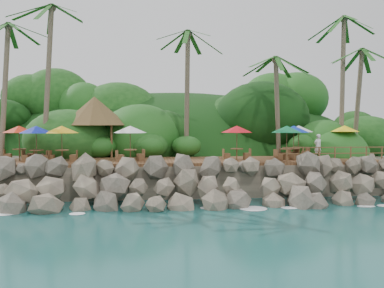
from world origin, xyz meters
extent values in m
plane|color=#19514F|center=(0.00, 0.00, 0.00)|extent=(140.00, 140.00, 0.00)
cube|color=gray|center=(0.00, 16.00, 1.05)|extent=(32.00, 25.20, 2.10)
ellipsoid|color=#143811|center=(0.00, 23.50, 0.00)|extent=(44.80, 28.00, 15.40)
cube|color=brown|center=(0.00, 6.00, 2.20)|extent=(26.00, 5.00, 0.20)
ellipsoid|color=white|center=(-9.00, 0.30, 0.03)|extent=(1.20, 0.80, 0.06)
ellipsoid|color=white|center=(-6.00, 0.30, 0.03)|extent=(1.20, 0.80, 0.06)
ellipsoid|color=white|center=(-3.00, 0.30, 0.03)|extent=(1.20, 0.80, 0.06)
ellipsoid|color=white|center=(0.00, 0.30, 0.03)|extent=(1.20, 0.80, 0.06)
ellipsoid|color=white|center=(3.00, 0.30, 0.03)|extent=(1.20, 0.80, 0.06)
ellipsoid|color=white|center=(6.00, 0.30, 0.03)|extent=(1.20, 0.80, 0.06)
ellipsoid|color=white|center=(9.00, 0.30, 0.03)|extent=(1.20, 0.80, 0.06)
cylinder|color=brown|center=(-13.29, 8.35, 7.29)|extent=(0.39, 2.39, 9.85)
ellipsoid|color=#23601E|center=(-13.29, 8.35, 12.28)|extent=(6.00, 6.00, 2.40)
cylinder|color=brown|center=(-10.30, 8.47, 7.98)|extent=(0.75, 2.15, 11.29)
ellipsoid|color=#23601E|center=(-10.30, 8.47, 13.67)|extent=(6.00, 6.00, 2.40)
cylinder|color=brown|center=(-0.09, 8.83, 7.05)|extent=(0.58, 0.73, 9.51)
ellipsoid|color=#23601E|center=(-0.09, 8.83, 11.80)|extent=(6.00, 6.00, 2.40)
cylinder|color=brown|center=(7.17, 9.33, 6.17)|extent=(0.99, 0.96, 7.73)
ellipsoid|color=#23601E|center=(7.17, 9.33, 10.03)|extent=(6.00, 6.00, 2.40)
cylinder|color=brown|center=(12.28, 8.77, 7.88)|extent=(1.25, 1.91, 11.10)
ellipsoid|color=#23601E|center=(12.28, 8.77, 13.47)|extent=(6.00, 6.00, 2.40)
cylinder|color=brown|center=(13.74, 9.04, 6.50)|extent=(0.65, 1.09, 8.41)
ellipsoid|color=#23601E|center=(13.74, 9.04, 10.71)|extent=(6.00, 6.00, 2.40)
cylinder|color=brown|center=(-8.57, 8.34, 3.50)|extent=(0.16, 0.16, 2.40)
cylinder|color=brown|center=(-5.77, 8.34, 3.50)|extent=(0.16, 0.16, 2.40)
cylinder|color=brown|center=(-8.57, 11.14, 3.50)|extent=(0.16, 0.16, 2.40)
cylinder|color=brown|center=(-5.77, 11.14, 3.50)|extent=(0.16, 0.16, 2.40)
cone|color=brown|center=(-7.17, 9.74, 5.80)|extent=(5.21, 5.21, 2.20)
cylinder|color=brown|center=(7.06, 5.22, 2.69)|extent=(0.08, 0.08, 0.78)
cylinder|color=brown|center=(7.06, 5.22, 3.09)|extent=(0.88, 0.88, 0.05)
cylinder|color=brown|center=(7.06, 5.22, 3.45)|extent=(0.05, 0.05, 2.31)
cone|color=#0D2FAE|center=(7.06, 5.22, 4.45)|extent=(2.20, 2.20, 0.47)
cube|color=brown|center=(6.38, 5.51, 2.54)|extent=(0.58, 0.58, 0.48)
cube|color=brown|center=(7.73, 4.94, 2.54)|extent=(0.58, 0.58, 0.48)
cylinder|color=brown|center=(3.06, 5.40, 2.69)|extent=(0.08, 0.08, 0.78)
cylinder|color=brown|center=(3.06, 5.40, 3.09)|extent=(0.88, 0.88, 0.05)
cylinder|color=brown|center=(3.06, 5.40, 3.45)|extent=(0.05, 0.05, 2.31)
cone|color=red|center=(3.06, 5.40, 4.45)|extent=(2.20, 2.20, 0.47)
cube|color=brown|center=(2.33, 5.35, 2.54)|extent=(0.47, 0.47, 0.48)
cube|color=brown|center=(3.79, 5.46, 2.54)|extent=(0.47, 0.47, 0.48)
cylinder|color=brown|center=(-8.67, 5.12, 2.69)|extent=(0.08, 0.08, 0.78)
cylinder|color=brown|center=(-8.67, 5.12, 3.09)|extent=(0.88, 0.88, 0.05)
cylinder|color=brown|center=(-8.67, 5.12, 3.45)|extent=(0.05, 0.05, 2.31)
cone|color=gold|center=(-8.67, 5.12, 4.45)|extent=(2.20, 2.20, 0.47)
cube|color=brown|center=(-9.40, 5.13, 2.54)|extent=(0.45, 0.45, 0.48)
cube|color=brown|center=(-7.93, 5.11, 2.54)|extent=(0.45, 0.45, 0.48)
cylinder|color=brown|center=(6.43, 4.85, 2.69)|extent=(0.08, 0.08, 0.78)
cylinder|color=brown|center=(6.43, 4.85, 3.09)|extent=(0.88, 0.88, 0.05)
cylinder|color=brown|center=(6.43, 4.85, 3.45)|extent=(0.05, 0.05, 2.31)
cone|color=#0B6A38|center=(6.43, 4.85, 4.45)|extent=(2.20, 2.20, 0.47)
cube|color=brown|center=(5.75, 4.57, 2.54)|extent=(0.58, 0.58, 0.48)
cube|color=brown|center=(7.10, 5.14, 2.54)|extent=(0.58, 0.58, 0.48)
cylinder|color=brown|center=(-4.23, 5.14, 2.69)|extent=(0.08, 0.08, 0.78)
cylinder|color=brown|center=(-4.23, 5.14, 3.09)|extent=(0.88, 0.88, 0.05)
cylinder|color=brown|center=(-4.23, 5.14, 3.45)|extent=(0.05, 0.05, 2.31)
cone|color=white|center=(-4.23, 5.14, 4.45)|extent=(2.20, 2.20, 0.47)
cube|color=brown|center=(-4.90, 4.83, 2.54)|extent=(0.59, 0.59, 0.48)
cube|color=brown|center=(-3.56, 5.45, 2.54)|extent=(0.59, 0.59, 0.48)
cylinder|color=brown|center=(-11.80, 6.54, 2.69)|extent=(0.08, 0.08, 0.78)
cylinder|color=brown|center=(-11.80, 6.54, 3.09)|extent=(0.88, 0.88, 0.05)
cylinder|color=brown|center=(-11.80, 6.54, 3.45)|extent=(0.05, 0.05, 2.31)
cone|color=red|center=(-11.80, 6.54, 4.45)|extent=(2.20, 2.20, 0.47)
cube|color=brown|center=(-12.53, 6.44, 2.54)|extent=(0.50, 0.50, 0.48)
cube|color=brown|center=(-11.07, 6.64, 2.54)|extent=(0.50, 0.50, 0.48)
cylinder|color=brown|center=(11.80, 7.32, 2.69)|extent=(0.08, 0.08, 0.78)
cylinder|color=brown|center=(11.80, 7.32, 3.09)|extent=(0.88, 0.88, 0.05)
cylinder|color=brown|center=(11.80, 7.32, 3.45)|extent=(0.05, 0.05, 2.31)
cone|color=yellow|center=(11.80, 7.32, 4.45)|extent=(2.20, 2.20, 0.47)
cube|color=brown|center=(11.10, 7.11, 2.54)|extent=(0.55, 0.55, 0.48)
cube|color=brown|center=(12.50, 7.52, 2.54)|extent=(0.55, 0.55, 0.48)
cylinder|color=brown|center=(7.90, 6.52, 2.69)|extent=(0.08, 0.08, 0.78)
cylinder|color=brown|center=(7.90, 6.52, 3.09)|extent=(0.88, 0.88, 0.05)
cylinder|color=brown|center=(7.90, 6.52, 3.45)|extent=(0.05, 0.05, 2.31)
cone|color=silver|center=(7.90, 6.52, 4.45)|extent=(2.20, 2.20, 0.47)
cube|color=brown|center=(7.23, 6.22, 2.54)|extent=(0.58, 0.58, 0.48)
cube|color=brown|center=(8.57, 6.82, 2.54)|extent=(0.58, 0.58, 0.48)
cylinder|color=brown|center=(-10.32, 5.24, 2.69)|extent=(0.08, 0.08, 0.78)
cylinder|color=brown|center=(-10.32, 5.24, 3.09)|extent=(0.88, 0.88, 0.05)
cylinder|color=brown|center=(-10.32, 5.24, 3.45)|extent=(0.05, 0.05, 2.31)
cone|color=#0C1CA1|center=(-10.32, 5.24, 4.45)|extent=(2.20, 2.20, 0.47)
cube|color=brown|center=(-11.03, 5.44, 2.54)|extent=(0.54, 0.54, 0.48)
cube|color=brown|center=(-9.61, 5.04, 2.54)|extent=(0.54, 0.54, 0.48)
cylinder|color=brown|center=(6.03, 3.65, 2.80)|extent=(0.10, 0.10, 1.00)
cylinder|color=brown|center=(7.13, 3.65, 2.80)|extent=(0.10, 0.10, 1.00)
cylinder|color=brown|center=(8.23, 3.65, 2.80)|extent=(0.10, 0.10, 1.00)
cylinder|color=brown|center=(9.33, 3.65, 2.80)|extent=(0.10, 0.10, 1.00)
cylinder|color=brown|center=(10.43, 3.65, 2.80)|extent=(0.10, 0.10, 1.00)
cylinder|color=brown|center=(11.53, 3.65, 2.80)|extent=(0.10, 0.10, 1.00)
cylinder|color=brown|center=(12.63, 3.65, 2.80)|extent=(0.10, 0.10, 1.00)
cube|color=brown|center=(9.33, 3.65, 3.25)|extent=(7.20, 0.06, 0.06)
cube|color=brown|center=(9.33, 3.65, 2.85)|extent=(7.20, 0.06, 0.06)
imported|color=white|center=(9.30, 6.35, 3.18)|extent=(0.73, 0.58, 1.75)
camera|label=1|loc=(-2.88, -22.03, 4.88)|focal=37.80mm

